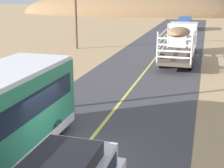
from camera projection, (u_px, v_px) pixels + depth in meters
name	position (u px, v px, depth m)	size (l,w,h in m)	color
ground_plane	(74.00, 161.00, 11.42)	(240.00, 240.00, 0.00)	tan
road_surface	(74.00, 161.00, 11.41)	(8.00, 120.00, 0.02)	#423F44
road_centre_line	(74.00, 160.00, 11.41)	(0.16, 117.60, 0.00)	#D8CC4C
livestock_truck	(181.00, 38.00, 28.47)	(2.53, 9.70, 3.02)	silver
car_far	(185.00, 23.00, 49.14)	(1.90, 4.62, 1.93)	#264C8C
power_pole_mid	(75.00, 3.00, 32.25)	(2.20, 0.24, 8.56)	brown
distant_hill	(127.00, 14.00, 82.12)	(57.61, 19.87, 12.33)	olive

